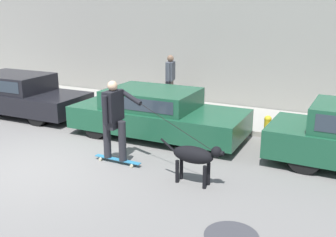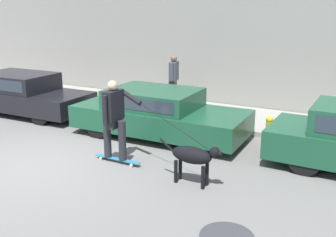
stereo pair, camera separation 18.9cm
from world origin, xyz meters
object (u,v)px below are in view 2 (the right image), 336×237
object	(u,v)px
dog	(193,156)
fire_hydrant	(269,129)
parked_car_1	(158,114)
skateboarder	(114,117)
pedestrian_with_bag	(174,78)
parked_car_0	(22,94)

from	to	relation	value
dog	fire_hydrant	bearing A→B (deg)	79.68
dog	parked_car_1	bearing A→B (deg)	133.88
parked_car_1	fire_hydrant	size ratio (longest dim) A/B	6.69
skateboarder	pedestrian_with_bag	distance (m)	4.66
skateboarder	pedestrian_with_bag	bearing A→B (deg)	103.27
parked_car_1	skateboarder	size ratio (longest dim) A/B	1.56
parked_car_0	parked_car_1	bearing A→B (deg)	-1.63
parked_car_1	pedestrian_with_bag	distance (m)	2.80
parked_car_0	skateboarder	xyz separation A→B (m)	(4.89, -1.94, 0.40)
parked_car_0	dog	distance (m)	7.11
dog	pedestrian_with_bag	xyz separation A→B (m)	(-2.89, 4.75, 0.45)
skateboarder	fire_hydrant	world-z (taller)	skateboarder
parked_car_1	dog	world-z (taller)	parked_car_1
parked_car_1	parked_car_0	bearing A→B (deg)	178.72
parked_car_1	pedestrian_with_bag	size ratio (longest dim) A/B	2.75
skateboarder	parked_car_1	bearing A→B (deg)	92.83
parked_car_0	parked_car_1	xyz separation A→B (m)	(4.82, 0.00, -0.00)
skateboarder	dog	bearing A→B (deg)	-5.21
pedestrian_with_bag	fire_hydrant	xyz separation A→B (m)	(3.52, -1.74, -0.66)
pedestrian_with_bag	fire_hydrant	distance (m)	3.98
fire_hydrant	parked_car_1	bearing A→B (deg)	-161.41
pedestrian_with_bag	fire_hydrant	bearing A→B (deg)	141.31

